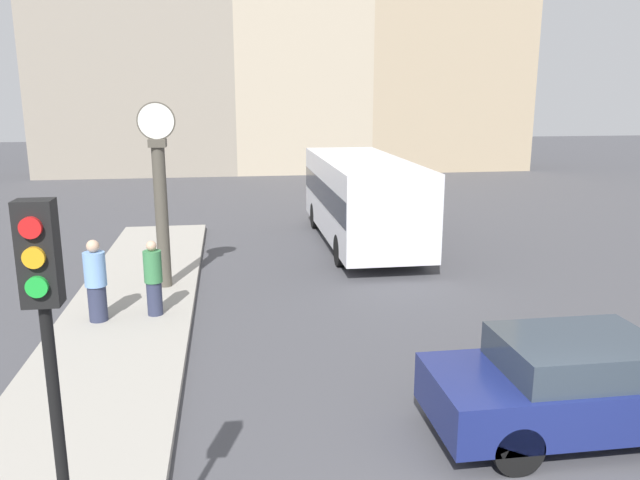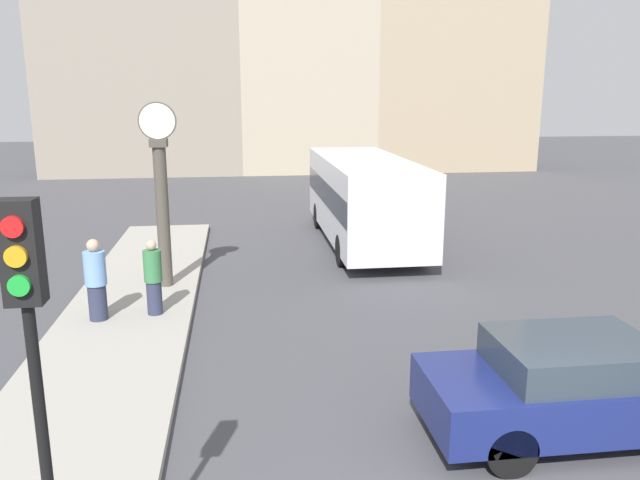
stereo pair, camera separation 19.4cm
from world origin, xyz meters
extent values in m
cube|color=#A39E93|center=(-6.06, 7.43, 0.08)|extent=(2.75, 18.85, 0.16)
cube|color=gray|center=(-8.99, 33.50, 6.91)|extent=(11.40, 5.00, 13.82)
cube|color=#B7A88E|center=(0.68, 33.50, 7.85)|extent=(7.96, 5.00, 15.70)
cube|color=tan|center=(9.68, 33.50, 9.06)|extent=(10.03, 5.00, 18.12)
cube|color=navy|center=(1.09, 2.18, 0.64)|extent=(4.46, 1.80, 0.70)
cube|color=#2D3842|center=(0.92, 2.18, 1.22)|extent=(2.14, 1.62, 0.47)
cylinder|color=black|center=(2.48, 2.97, 0.34)|extent=(0.68, 0.22, 0.68)
cylinder|color=black|center=(-0.29, 2.97, 0.34)|extent=(0.68, 0.22, 0.68)
cylinder|color=black|center=(-0.29, 1.39, 0.34)|extent=(0.68, 0.22, 0.68)
cube|color=silver|center=(0.35, 13.90, 1.55)|extent=(2.52, 8.23, 2.38)
cube|color=#1E232D|center=(0.35, 13.90, 1.70)|extent=(2.54, 8.06, 0.71)
cylinder|color=black|center=(1.47, 16.45, 0.45)|extent=(0.28, 0.90, 0.90)
cylinder|color=black|center=(-0.77, 16.45, 0.45)|extent=(0.28, 0.90, 0.90)
cylinder|color=black|center=(1.47, 11.35, 0.45)|extent=(0.28, 0.90, 0.90)
cylinder|color=black|center=(-0.77, 11.35, 0.45)|extent=(0.28, 0.90, 0.90)
cube|color=black|center=(-5.14, -0.81, 3.66)|extent=(0.26, 0.20, 0.76)
cylinder|color=red|center=(-5.14, -0.93, 3.87)|extent=(0.15, 0.04, 0.15)
cylinder|color=orange|center=(-5.14, -0.93, 3.66)|extent=(0.15, 0.04, 0.15)
cylinder|color=green|center=(-5.14, -0.93, 3.45)|extent=(0.15, 0.04, 0.15)
cylinder|color=#4C473D|center=(-5.41, 9.67, 1.84)|extent=(0.31, 0.31, 3.37)
cube|color=#4C473D|center=(-5.41, 9.67, 3.62)|extent=(0.40, 0.40, 0.18)
cylinder|color=#4C473D|center=(-5.41, 9.67, 4.11)|extent=(0.88, 0.04, 0.88)
cylinder|color=white|center=(-5.41, 9.67, 4.11)|extent=(0.81, 0.06, 0.81)
cylinder|color=#2D334C|center=(-5.44, 7.64, 0.52)|extent=(0.32, 0.32, 0.72)
cylinder|color=#387A47|center=(-5.44, 7.64, 1.21)|extent=(0.38, 0.38, 0.67)
sphere|color=tan|center=(-5.44, 7.64, 1.66)|extent=(0.21, 0.21, 0.21)
cylinder|color=#2D334C|center=(-6.56, 7.44, 0.53)|extent=(0.37, 0.37, 0.75)
cylinder|color=#729ED8|center=(-6.56, 7.44, 1.26)|extent=(0.44, 0.44, 0.70)
sphere|color=tan|center=(-6.56, 7.44, 1.74)|extent=(0.26, 0.26, 0.26)
camera|label=1|loc=(-3.80, -5.27, 4.76)|focal=35.00mm
camera|label=2|loc=(-3.61, -5.30, 4.76)|focal=35.00mm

